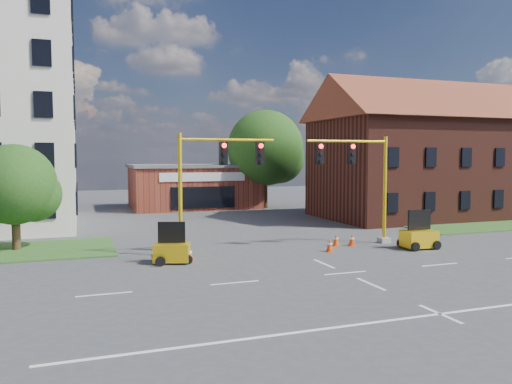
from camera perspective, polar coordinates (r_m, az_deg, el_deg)
ground at (r=22.18m, az=10.17°, el=-9.10°), size 120.00×120.00×0.00m
grass_verge_ne at (r=40.27m, az=26.28°, el=-3.50°), size 14.00×4.00×0.08m
lane_markings at (r=19.71m, az=14.59°, el=-10.82°), size 60.00×36.00×0.01m
brick_shop at (r=49.97m, az=-7.14°, el=0.71°), size 12.40×8.40×4.30m
townhouse_row at (r=45.12m, az=20.10°, el=4.93°), size 21.00×11.00×11.50m
tree_large at (r=49.09m, az=1.46°, el=4.77°), size 7.78×7.41×9.61m
tree_nw_front at (r=29.50m, az=-25.43°, el=0.50°), size 4.51×4.30×5.71m
signal_mast_west at (r=25.57m, az=-5.05°, el=1.55°), size 5.30×0.60×6.20m
signal_mast_east at (r=29.01m, az=11.85°, el=1.77°), size 5.30×0.60×6.20m
trailer_west at (r=24.09m, az=-9.60°, el=-6.62°), size 1.90×1.54×1.87m
trailer_east at (r=28.83m, az=18.11°, el=-4.91°), size 1.83×1.25×2.04m
cone_a at (r=24.54m, az=-7.65°, el=-7.00°), size 0.40×0.40×0.70m
cone_b at (r=26.82m, az=8.43°, el=-6.06°), size 0.40×0.40×0.70m
cone_c at (r=28.63m, az=9.13°, el=-5.43°), size 0.40×0.40×0.70m
cone_d at (r=28.80m, az=10.91°, el=-5.40°), size 0.40×0.40×0.70m
pickup_white at (r=40.28m, az=15.60°, el=-2.30°), size 5.43×4.05×1.37m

